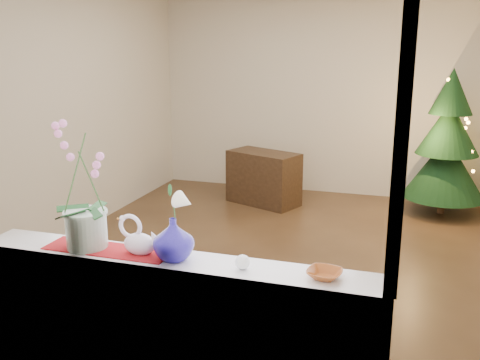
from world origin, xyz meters
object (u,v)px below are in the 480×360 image
object	(u,v)px
swan	(139,236)
orchid_pot	(83,186)
paperweight	(243,262)
side_table	(264,178)
amber_dish	(324,275)
xmas_tree	(447,143)
blue_vase	(173,236)

from	to	relation	value
swan	orchid_pot	bearing A→B (deg)	160.65
paperweight	side_table	xyz separation A→B (m)	(-0.99, 4.08, -0.62)
amber_dish	xmas_tree	distance (m)	4.39
xmas_tree	side_table	bearing A→B (deg)	-173.15
paperweight	amber_dish	distance (m)	0.40
orchid_pot	side_table	xyz separation A→B (m)	(-0.11, 4.06, -0.93)
paperweight	orchid_pot	bearing A→B (deg)	178.86
swan	xmas_tree	size ratio (longest dim) A/B	0.14
paperweight	blue_vase	bearing A→B (deg)	178.27
paperweight	xmas_tree	world-z (taller)	xmas_tree
orchid_pot	swan	xyz separation A→B (m)	(0.31, 0.01, -0.24)
orchid_pot	amber_dish	world-z (taller)	orchid_pot
xmas_tree	swan	bearing A→B (deg)	-112.01
paperweight	xmas_tree	bearing A→B (deg)	74.85
swan	xmas_tree	bearing A→B (deg)	47.57
orchid_pot	paperweight	world-z (taller)	orchid_pot
orchid_pot	swan	bearing A→B (deg)	1.07
paperweight	side_table	bearing A→B (deg)	103.63
orchid_pot	side_table	distance (m)	4.17
paperweight	amber_dish	xyz separation A→B (m)	(0.40, 0.02, -0.02)
swan	amber_dish	world-z (taller)	swan
paperweight	side_table	world-z (taller)	paperweight
blue_vase	xmas_tree	world-z (taller)	xmas_tree
xmas_tree	orchid_pot	bearing A→B (deg)	-115.45
side_table	swan	bearing A→B (deg)	-61.76
xmas_tree	side_table	xyz separation A→B (m)	(-2.17, -0.26, -0.53)
swan	blue_vase	xyz separation A→B (m)	(0.20, -0.01, 0.03)
orchid_pot	amber_dish	bearing A→B (deg)	-0.02
swan	amber_dish	bearing A→B (deg)	-20.79
blue_vase	xmas_tree	xyz separation A→B (m)	(1.55, 4.33, -0.18)
side_table	blue_vase	bearing A→B (deg)	-59.01
swan	side_table	bearing A→B (deg)	75.49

